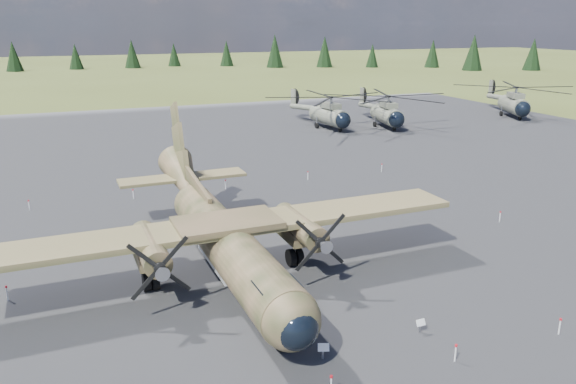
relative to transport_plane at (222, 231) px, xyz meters
name	(u,v)px	position (x,y,z in m)	size (l,w,h in m)	color
ground	(294,255)	(4.90, 0.98, -2.65)	(500.00, 500.00, 0.00)	#59652D
apron	(246,209)	(4.90, 10.98, -2.65)	(120.00, 120.00, 0.04)	#555559
transport_plane	(222,231)	(0.00, 0.00, 0.00)	(27.90, 25.40, 9.23)	#383C20
helicopter_near	(329,106)	(26.39, 40.38, 0.60)	(19.65, 22.08, 4.58)	slate
helicopter_mid	(387,105)	(34.30, 38.12, 0.61)	(20.91, 22.55, 4.60)	slate
helicopter_far	(514,95)	(57.64, 38.81, 0.77)	(24.78, 24.78, 4.82)	slate
info_placard_left	(323,349)	(1.65, -10.22, -2.13)	(0.54, 0.37, 0.78)	gray
info_placard_right	(420,324)	(6.89, -9.93, -2.18)	(0.45, 0.20, 0.71)	gray
barrier_fence	(288,249)	(4.44, 0.90, -2.14)	(33.12, 29.62, 0.85)	white
treeline	(305,156)	(8.37, 7.33, 2.15)	(339.20, 338.35, 10.96)	black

